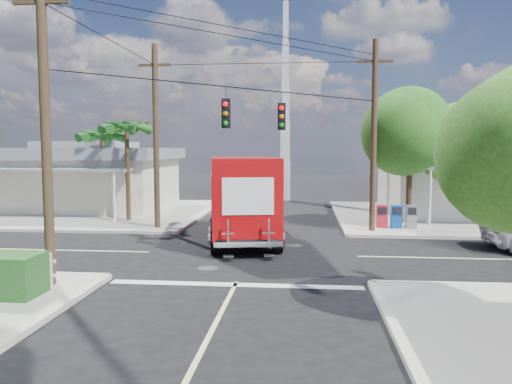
# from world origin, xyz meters

# --- Properties ---
(ground) EXTENTS (120.00, 120.00, 0.00)m
(ground) POSITION_xyz_m (0.00, 0.00, 0.00)
(ground) COLOR black
(ground) RESTS_ON ground
(sidewalk_ne) EXTENTS (14.12, 14.12, 0.14)m
(sidewalk_ne) POSITION_xyz_m (10.88, 10.88, 0.07)
(sidewalk_ne) COLOR #A49F95
(sidewalk_ne) RESTS_ON ground
(sidewalk_nw) EXTENTS (14.12, 14.12, 0.14)m
(sidewalk_nw) POSITION_xyz_m (-10.88, 10.88, 0.07)
(sidewalk_nw) COLOR #A49F95
(sidewalk_nw) RESTS_ON ground
(road_markings) EXTENTS (32.00, 32.00, 0.01)m
(road_markings) POSITION_xyz_m (0.00, -1.47, 0.01)
(road_markings) COLOR beige
(road_markings) RESTS_ON ground
(building_ne) EXTENTS (11.80, 10.20, 4.50)m
(building_ne) POSITION_xyz_m (12.50, 11.97, 2.32)
(building_ne) COLOR beige
(building_ne) RESTS_ON sidewalk_ne
(building_nw) EXTENTS (10.80, 10.20, 4.30)m
(building_nw) POSITION_xyz_m (-12.00, 12.46, 2.22)
(building_nw) COLOR beige
(building_nw) RESTS_ON sidewalk_nw
(radio_tower) EXTENTS (0.80, 0.80, 17.00)m
(radio_tower) POSITION_xyz_m (0.50, 20.00, 5.64)
(radio_tower) COLOR silver
(radio_tower) RESTS_ON ground
(tree_ne_front) EXTENTS (4.21, 4.14, 6.66)m
(tree_ne_front) POSITION_xyz_m (7.21, 6.76, 4.77)
(tree_ne_front) COLOR #422D1C
(tree_ne_front) RESTS_ON sidewalk_ne
(tree_ne_back) EXTENTS (3.77, 3.66, 5.82)m
(tree_ne_back) POSITION_xyz_m (9.81, 8.96, 4.19)
(tree_ne_back) COLOR #422D1C
(tree_ne_back) RESTS_ON sidewalk_ne
(palm_nw_front) EXTENTS (3.01, 3.08, 5.59)m
(palm_nw_front) POSITION_xyz_m (-7.50, 7.50, 5.04)
(palm_nw_front) COLOR #422D1C
(palm_nw_front) RESTS_ON sidewalk_nw
(palm_nw_back) EXTENTS (3.01, 3.08, 5.19)m
(palm_nw_back) POSITION_xyz_m (-9.50, 9.00, 4.67)
(palm_nw_back) COLOR #422D1C
(palm_nw_back) RESTS_ON sidewalk_nw
(utility_poles) EXTENTS (12.00, 10.68, 9.00)m
(utility_poles) POSITION_xyz_m (-1.58, 1.60, 4.67)
(utility_poles) COLOR #473321
(utility_poles) RESTS_ON ground
(vending_boxes) EXTENTS (1.90, 0.50, 1.10)m
(vending_boxes) POSITION_xyz_m (6.50, 6.20, 0.69)
(vending_boxes) COLOR #B11926
(vending_boxes) RESTS_ON sidewalk_ne
(delivery_truck) EXTENTS (3.98, 8.72, 3.64)m
(delivery_truck) POSITION_xyz_m (-0.70, 2.93, 1.85)
(delivery_truck) COLOR black
(delivery_truck) RESTS_ON ground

